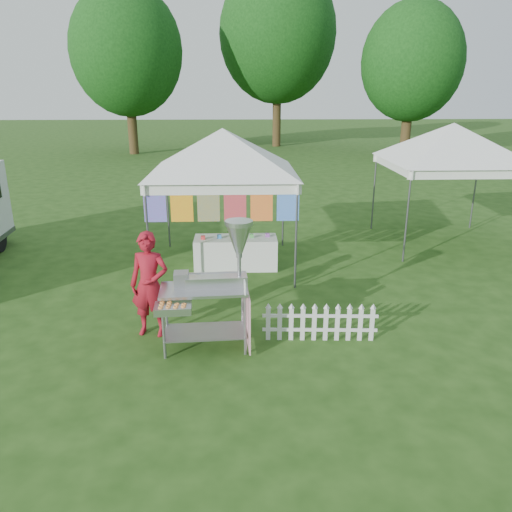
{
  "coord_description": "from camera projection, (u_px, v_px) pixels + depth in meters",
  "views": [
    {
      "loc": [
        0.31,
        -7.12,
        3.77
      ],
      "look_at": [
        0.6,
        0.82,
        1.1
      ],
      "focal_mm": 35.0,
      "sensor_mm": 36.0,
      "label": 1
    }
  ],
  "objects": [
    {
      "name": "ground",
      "position": [
        220.0,
        338.0,
        7.94
      ],
      "size": [
        120.0,
        120.0,
        0.0
      ],
      "primitive_type": "plane",
      "color": "#214313",
      "rests_on": "ground"
    },
    {
      "name": "tree_right",
      "position": [
        412.0,
        62.0,
        27.48
      ],
      "size": [
        5.6,
        5.6,
        8.42
      ],
      "color": "#382A14",
      "rests_on": "ground"
    },
    {
      "name": "donut_cart",
      "position": [
        217.0,
        276.0,
        7.3
      ],
      "size": [
        1.41,
        1.05,
        1.98
      ],
      "rotation": [
        0.0,
        0.0,
        0.06
      ],
      "color": "gray",
      "rests_on": "ground"
    },
    {
      "name": "vendor",
      "position": [
        150.0,
        285.0,
        7.82
      ],
      "size": [
        0.68,
        0.5,
        1.7
      ],
      "primitive_type": "imported",
      "rotation": [
        0.0,
        0.0,
        -0.17
      ],
      "color": "maroon",
      "rests_on": "ground"
    },
    {
      "name": "canopy_main",
      "position": [
        222.0,
        129.0,
        10.3
      ],
      "size": [
        4.24,
        4.24,
        3.45
      ],
      "color": "#59595E",
      "rests_on": "ground"
    },
    {
      "name": "tree_mid",
      "position": [
        278.0,
        34.0,
        32.3
      ],
      "size": [
        7.6,
        7.6,
        11.52
      ],
      "color": "#382A14",
      "rests_on": "ground"
    },
    {
      "name": "canopy_right",
      "position": [
        454.0,
        123.0,
        11.91
      ],
      "size": [
        4.24,
        4.24,
        3.45
      ],
      "color": "#59595E",
      "rests_on": "ground"
    },
    {
      "name": "picket_fence",
      "position": [
        320.0,
        324.0,
        7.79
      ],
      "size": [
        1.8,
        0.12,
        0.56
      ],
      "rotation": [
        0.0,
        0.0,
        -0.05
      ],
      "color": "silver",
      "rests_on": "ground"
    },
    {
      "name": "tree_left",
      "position": [
        127.0,
        51.0,
        28.61
      ],
      "size": [
        6.4,
        6.4,
        9.53
      ],
      "color": "#382A14",
      "rests_on": "ground"
    },
    {
      "name": "display_table",
      "position": [
        236.0,
        253.0,
        10.98
      ],
      "size": [
        1.8,
        0.7,
        0.69
      ],
      "primitive_type": "cube",
      "color": "white",
      "rests_on": "ground"
    }
  ]
}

